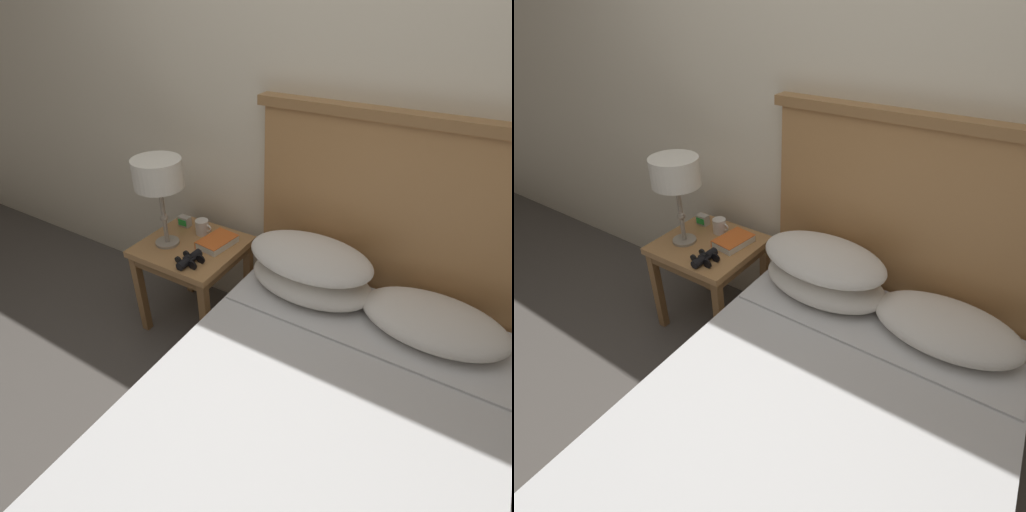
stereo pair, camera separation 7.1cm
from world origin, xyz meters
TOP-DOWN VIEW (x-y plane):
  - ground_plane at (0.00, 0.00)m, footprint 20.00×20.00m
  - wall_back at (0.00, 1.13)m, footprint 8.00×0.06m
  - nightstand at (-0.58, 0.78)m, footprint 0.53×0.50m
  - bed at (0.40, 0.25)m, footprint 1.40×1.89m
  - table_lamp at (-0.70, 0.72)m, footprint 0.25×0.25m
  - book_on_nightstand at (-0.45, 0.85)m, footprint 0.17×0.22m
  - binoculars_pair at (-0.47, 0.63)m, footprint 0.14×0.16m
  - coffee_mug at (-0.59, 0.91)m, footprint 0.10×0.08m
  - alarm_clock at (-0.74, 0.93)m, footprint 0.07×0.05m

SIDE VIEW (x-z plane):
  - ground_plane at x=0.00m, z-range 0.00..0.00m
  - bed at x=0.40m, z-range -0.36..0.97m
  - nightstand at x=-0.58m, z-range 0.20..0.76m
  - book_on_nightstand at x=-0.45m, z-range 0.56..0.61m
  - binoculars_pair at x=-0.47m, z-range 0.56..0.61m
  - alarm_clock at x=-0.74m, z-range 0.56..0.62m
  - coffee_mug at x=-0.59m, z-range 0.56..0.65m
  - table_lamp at x=-0.70m, z-range 0.72..1.20m
  - wall_back at x=0.00m, z-range 0.00..2.60m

